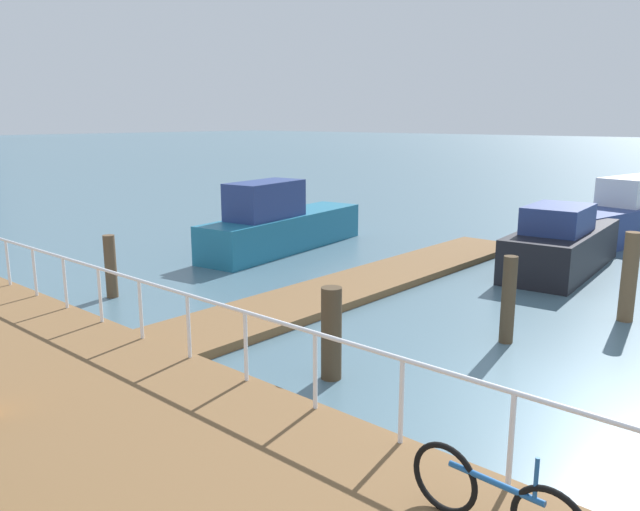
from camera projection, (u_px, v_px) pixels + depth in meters
ground_plane at (10, 240)px, 21.84m from camera, size 300.00×300.00×0.00m
floating_dock at (365, 282)px, 15.89m from camera, size 13.84×2.00×0.18m
boardwalk_railing at (81, 274)px, 12.09m from camera, size 0.06×28.60×1.08m
dock_piling_0 at (331, 333)px, 10.09m from camera, size 0.34×0.34×1.54m
dock_piling_1 at (629, 277)px, 12.96m from camera, size 0.32×0.32×1.90m
dock_piling_2 at (111, 266)px, 14.75m from camera, size 0.27×0.27×1.50m
dock_piling_3 at (508, 300)px, 11.72m from camera, size 0.26×0.26×1.68m
moored_boat_0 at (622, 217)px, 21.65m from camera, size 7.39×3.14×2.17m
moored_boat_1 at (280, 225)px, 20.04m from camera, size 6.93×2.45×2.28m
moored_boat_2 at (561, 245)px, 17.36m from camera, size 5.62×2.35×1.90m
bicycle_at_railing at (494, 499)px, 5.69m from camera, size 0.13×1.77×0.94m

